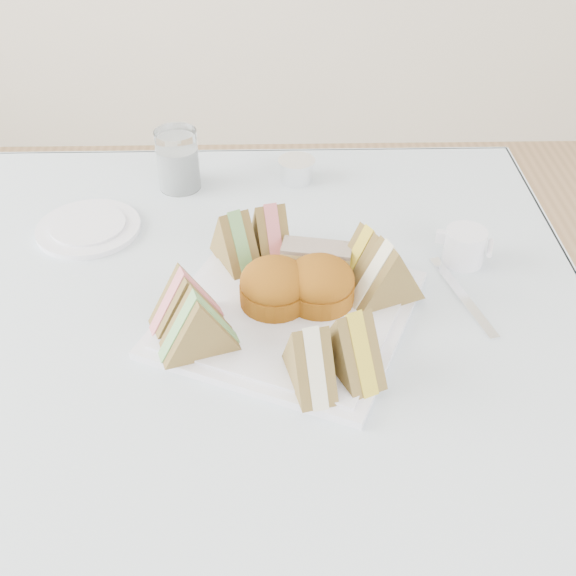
{
  "coord_description": "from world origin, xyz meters",
  "views": [
    {
      "loc": [
        0.06,
        -0.73,
        1.39
      ],
      "look_at": [
        0.08,
        0.02,
        0.8
      ],
      "focal_mm": 45.0,
      "sensor_mm": 36.0,
      "label": 1
    }
  ],
  "objects_px": {
    "water_glass": "(178,160)",
    "creamer_jug": "(465,247)",
    "table": "(240,497)",
    "serving_plate": "(288,313)"
  },
  "relations": [
    {
      "from": "serving_plate",
      "to": "table",
      "type": "bearing_deg",
      "value": -141.08
    },
    {
      "from": "table",
      "to": "serving_plate",
      "type": "relative_size",
      "value": 2.9
    },
    {
      "from": "table",
      "to": "serving_plate",
      "type": "xyz_separation_m",
      "value": [
        0.08,
        0.02,
        0.38
      ]
    },
    {
      "from": "table",
      "to": "water_glass",
      "type": "relative_size",
      "value": 8.53
    },
    {
      "from": "table",
      "to": "water_glass",
      "type": "xyz_separation_m",
      "value": [
        -0.1,
        0.38,
        0.43
      ]
    },
    {
      "from": "table",
      "to": "serving_plate",
      "type": "distance_m",
      "value": 0.39
    },
    {
      "from": "table",
      "to": "creamer_jug",
      "type": "relative_size",
      "value": 14.67
    },
    {
      "from": "water_glass",
      "to": "creamer_jug",
      "type": "xyz_separation_m",
      "value": [
        0.45,
        -0.23,
        -0.03
      ]
    },
    {
      "from": "water_glass",
      "to": "creamer_jug",
      "type": "distance_m",
      "value": 0.5
    },
    {
      "from": "creamer_jug",
      "to": "serving_plate",
      "type": "bearing_deg",
      "value": -137.01
    }
  ]
}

